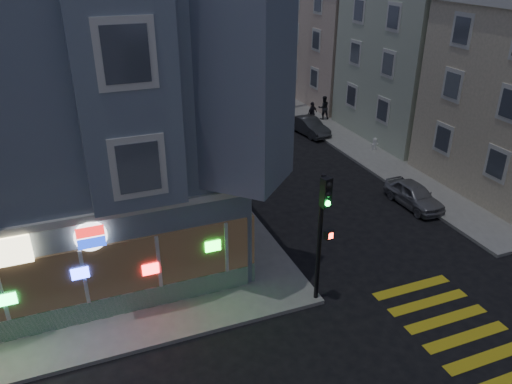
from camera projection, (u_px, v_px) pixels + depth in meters
ground at (269, 366)px, 15.15m from camera, size 120.00×120.00×0.00m
sidewalk_ne at (415, 98)px, 41.89m from camera, size 24.00×42.00×0.15m
corner_building at (24, 105)px, 19.79m from camera, size 14.60×14.60×11.40m
row_house_b at (450, 51)px, 32.55m from camera, size 12.00×8.60×10.50m
row_house_c at (372, 41)px, 40.40m from camera, size 12.00×8.60×9.00m
row_house_d at (320, 18)px, 47.59m from camera, size 12.00×8.60×10.50m
utility_pole at (293, 47)px, 37.04m from camera, size 2.20×0.30×9.00m
street_tree_near at (265, 46)px, 42.50m from camera, size 3.00×3.00×5.30m
street_tree_far at (234, 33)px, 49.18m from camera, size 3.00×3.00×5.30m
pedestrian_a at (324, 108)px, 36.24m from camera, size 0.90×0.75×1.70m
pedestrian_b at (312, 113)px, 35.16m from camera, size 1.03×0.74×1.62m
parked_car_a at (414, 195)px, 24.36m from camera, size 1.46×3.48×1.17m
parked_car_b at (309, 126)px, 33.77m from camera, size 1.70×3.67×1.16m
parked_car_c at (253, 109)px, 37.42m from camera, size 2.11×4.21×1.17m
parked_car_d at (231, 84)px, 43.61m from camera, size 2.57×5.40×1.49m
traffic_signal at (323, 219)px, 16.39m from camera, size 0.60×0.54×4.82m
fire_hydrant at (375, 143)px, 30.87m from camera, size 0.45×0.26×0.77m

